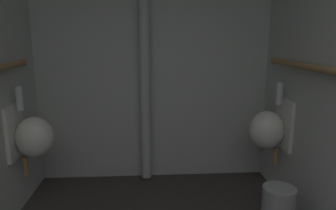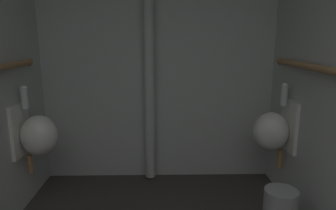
{
  "view_description": "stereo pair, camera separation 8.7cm",
  "coord_description": "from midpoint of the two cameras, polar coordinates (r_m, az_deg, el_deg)",
  "views": [
    {
      "loc": [
        -0.05,
        0.18,
        1.44
      ],
      "look_at": [
        0.08,
        2.17,
        1.0
      ],
      "focal_mm": 32.96,
      "sensor_mm": 36.0,
      "label": 1
    },
    {
      "loc": [
        0.04,
        0.18,
        1.44
      ],
      "look_at": [
        0.08,
        2.17,
        1.0
      ],
      "focal_mm": 32.96,
      "sensor_mm": 36.0,
      "label": 2
    }
  ],
  "objects": [
    {
      "name": "wall_back",
      "position": [
        3.08,
        -1.07,
        10.04
      ],
      "size": [
        2.42,
        0.06,
        2.61
      ],
      "primitive_type": "cube",
      "color": "#B8BEB9",
      "rests_on": "ground"
    },
    {
      "name": "urinal_right_mid",
      "position": [
        2.83,
        19.77,
        -4.39
      ],
      "size": [
        0.32,
        0.3,
        0.76
      ],
      "color": "silver"
    },
    {
      "name": "urinal_left_mid",
      "position": [
        2.76,
        -22.3,
        -5.02
      ],
      "size": [
        0.32,
        0.3,
        0.76
      ],
      "color": "silver"
    },
    {
      "name": "standpipe_back_wall",
      "position": [
        2.97,
        -2.69,
        9.94
      ],
      "size": [
        0.1,
        0.1,
        2.56
      ],
      "primitive_type": "cylinder",
      "color": "#B8BEB9",
      "rests_on": "ground"
    }
  ]
}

